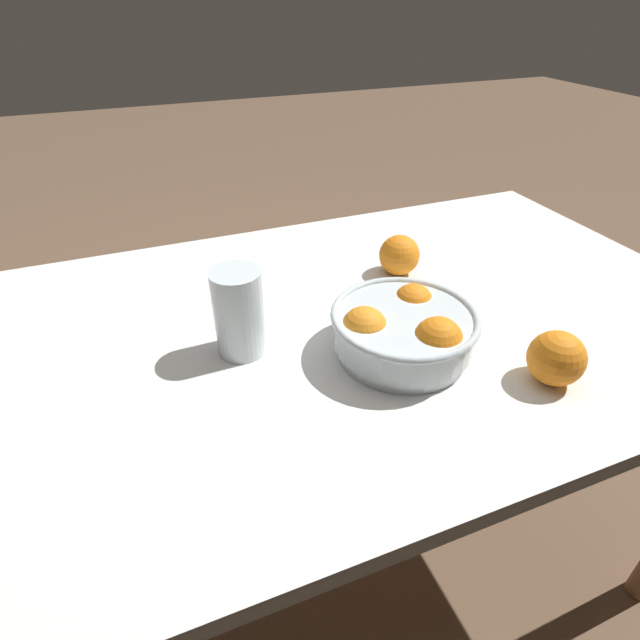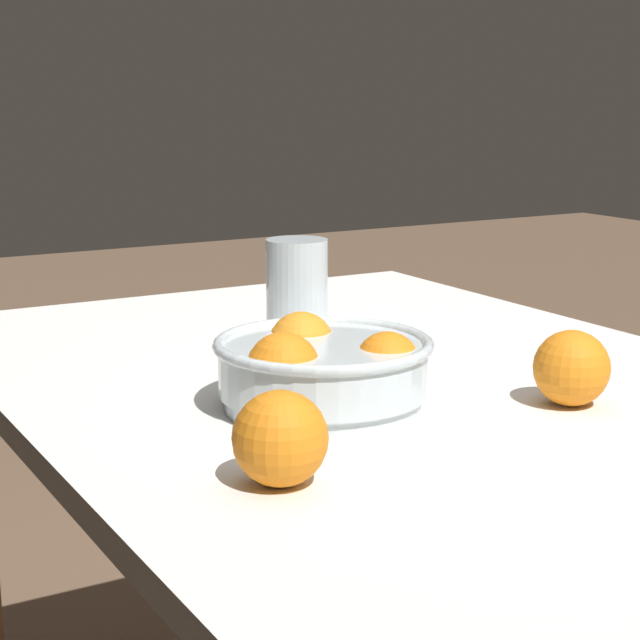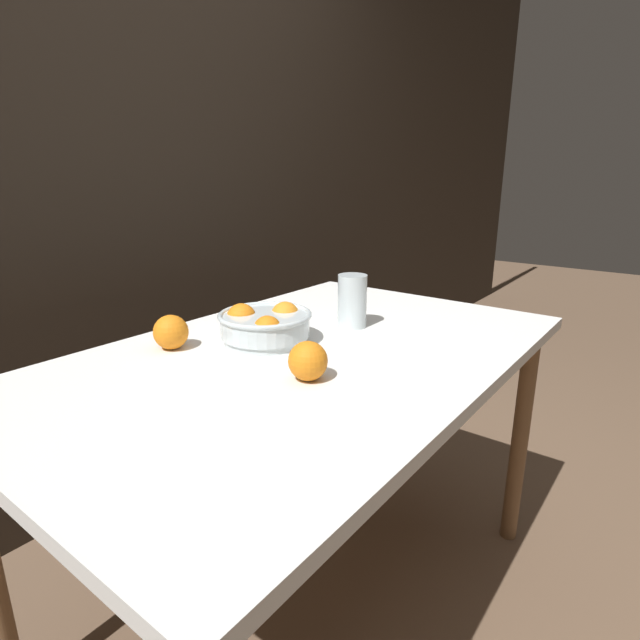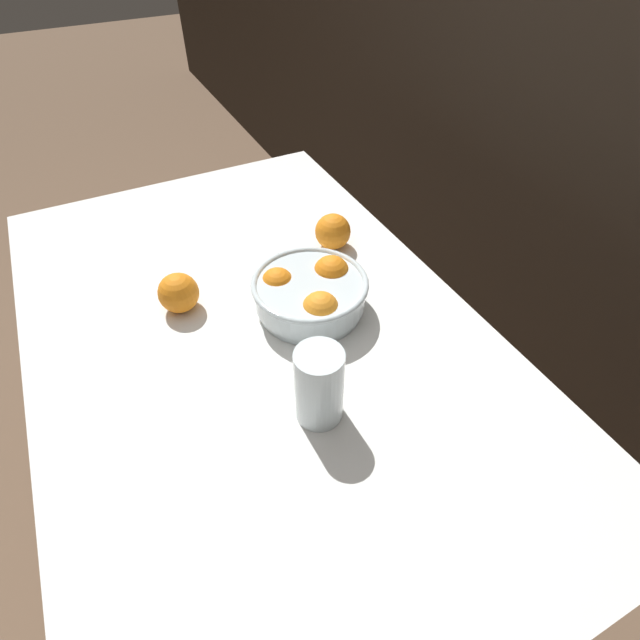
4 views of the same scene
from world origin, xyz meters
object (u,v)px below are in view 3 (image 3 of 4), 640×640
(fruit_bowl, at_px, (265,325))
(juice_glass, at_px, (352,303))
(orange_loose_near_bowl, at_px, (308,361))
(orange_loose_front, at_px, (171,332))

(fruit_bowl, height_order, juice_glass, juice_glass)
(fruit_bowl, xyz_separation_m, orange_loose_near_bowl, (-0.12, -0.24, -0.00))
(orange_loose_near_bowl, relative_size, orange_loose_front, 0.98)
(fruit_bowl, height_order, orange_loose_near_bowl, fruit_bowl)
(fruit_bowl, xyz_separation_m, orange_loose_front, (-0.18, 0.14, -0.00))
(fruit_bowl, relative_size, orange_loose_front, 2.80)
(juice_glass, height_order, orange_loose_front, juice_glass)
(fruit_bowl, height_order, orange_loose_front, fruit_bowl)
(fruit_bowl, relative_size, juice_glass, 1.61)
(fruit_bowl, distance_m, juice_glass, 0.26)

